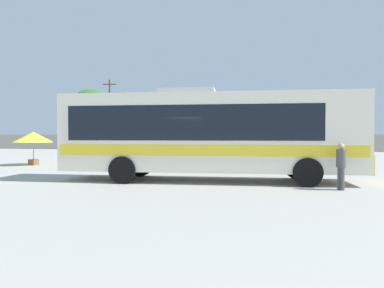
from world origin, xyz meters
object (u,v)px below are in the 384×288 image
Objects in this scene: attendant_by_bus_door at (341,164)px; vendor_umbrella_near_gate_yellow at (33,138)px; parked_car_second_silver at (211,145)px; coach_bus_cream_yellow at (206,132)px; roadside_tree_midleft at (146,109)px; parked_car_third_grey at (268,145)px; parked_car_leftmost_dark_blue at (156,144)px; utility_pole_near at (110,113)px; roadside_tree_left at (92,107)px.

attendant_by_bus_door is 17.62m from vendor_umbrella_near_gate_yellow.
attendant_by_bus_door is at bearing -71.87° from parked_car_second_silver.
coach_bus_cream_yellow is at bearing -23.89° from vendor_umbrella_near_gate_yellow.
vendor_umbrella_near_gate_yellow is at bearing 158.27° from attendant_by_bus_door.
parked_car_third_grey is at bearing -32.23° from roadside_tree_midleft.
utility_pole_near is at bearing 144.96° from parked_car_leftmost_dark_blue.
attendant_by_bus_door is at bearing -53.78° from utility_pole_near.
vendor_umbrella_near_gate_yellow reaches higher than attendant_by_bus_door.
roadside_tree_left is at bearing -158.68° from roadside_tree_midleft.
roadside_tree_midleft is (-14.49, 34.36, 3.71)m from coach_bus_cream_yellow.
parked_car_third_grey reaches higher than parked_car_second_silver.
vendor_umbrella_near_gate_yellow is at bearing -113.53° from parked_car_second_silver.
parked_car_second_silver is (-3.42, 23.75, -1.17)m from coach_bus_cream_yellow.
parked_car_second_silver is at bearing 178.41° from parked_car_third_grey.
parked_car_leftmost_dark_blue is 0.46× the size of utility_pole_near.
attendant_by_bus_door is 0.17× the size of utility_pole_near.
coach_bus_cream_yellow is 2.67× the size of parked_car_second_silver.
roadside_tree_midleft is at bearing 112.87° from coach_bus_cream_yellow.
coach_bus_cream_yellow is 7.51× the size of attendant_by_bus_door.
roadside_tree_midleft is (-11.07, 10.62, 4.88)m from parked_car_second_silver.
attendant_by_bus_door is 29.14m from parked_car_leftmost_dark_blue.
roadside_tree_midleft reaches higher than vendor_umbrella_near_gate_yellow.
parked_car_third_grey is 0.57× the size of roadside_tree_midleft.
parked_car_leftmost_dark_blue is at bearing -35.04° from utility_pole_near.
utility_pole_near is 1.13× the size of roadside_tree_midleft.
attendant_by_bus_door is 0.34× the size of parked_car_third_grey.
parked_car_leftmost_dark_blue is (1.86, 18.75, -0.88)m from vendor_umbrella_near_gate_yellow.
vendor_umbrella_near_gate_yellow reaches higher than parked_car_leftmost_dark_blue.
roadside_tree_midleft is (-4.81, 10.50, 4.87)m from parked_car_leftmost_dark_blue.
coach_bus_cream_yellow is 37.48m from roadside_tree_midleft.
attendant_by_bus_door is at bearing -84.97° from parked_car_third_grey.
roadside_tree_midleft is at bearing 114.62° from parked_car_leftmost_dark_blue.
utility_pole_near is (-14.51, 5.90, 3.99)m from parked_car_second_silver.
roadside_tree_midleft is at bearing 136.20° from parked_car_second_silver.
vendor_umbrella_near_gate_yellow is 0.53× the size of parked_car_second_silver.
attendant_by_bus_door is 38.69m from utility_pole_near.
roadside_tree_left reaches higher than roadside_tree_midleft.
coach_bus_cream_yellow is 12.63m from vendor_umbrella_near_gate_yellow.
parked_car_leftmost_dark_blue is at bearing 178.67° from parked_car_third_grey.
coach_bus_cream_yellow reaches higher than parked_car_second_silver.
roadside_tree_left is (-21.55, 31.61, 3.84)m from coach_bus_cream_yellow.
utility_pole_near is (-8.25, 5.78, 3.98)m from parked_car_leftmost_dark_blue.
utility_pole_near reaches higher than coach_bus_cream_yellow.
utility_pole_near is at bearing 163.54° from parked_car_third_grey.
attendant_by_bus_door is 0.19× the size of roadside_tree_midleft.
parked_car_third_grey is 21.79m from utility_pole_near.
utility_pole_near is at bearing 121.16° from coach_bus_cream_yellow.
parked_car_leftmost_dark_blue is at bearing 119.84° from attendant_by_bus_door.
coach_bus_cream_yellow is 1.28× the size of utility_pole_near.
vendor_umbrella_near_gate_yellow is 29.67m from roadside_tree_midleft.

